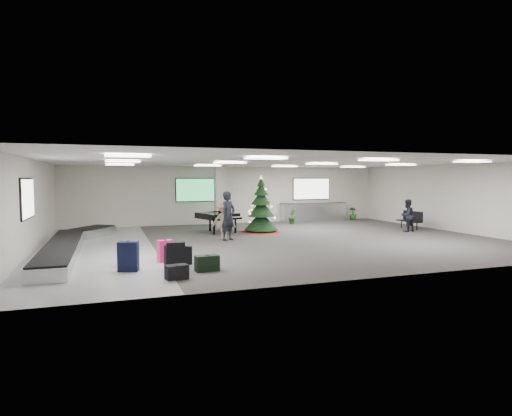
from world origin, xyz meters
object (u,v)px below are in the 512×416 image
object	(u,v)px
grand_piano	(218,216)
traveler_bench	(407,216)
christmas_tree	(261,213)
bench	(411,219)
baggage_carousel	(70,245)
traveler_b	(224,221)
traveler_a	(228,216)
pink_suitcase	(165,251)
potted_plant_right	(353,214)
service_counter	(313,212)
potted_plant_left	(292,217)

from	to	relation	value
grand_piano	traveler_bench	world-z (taller)	traveler_bench
christmas_tree	bench	xyz separation A→B (m)	(7.49, -1.36, -0.41)
baggage_carousel	traveler_b	distance (m)	5.96
traveler_a	traveler_bench	xyz separation A→B (m)	(8.80, -0.02, -0.23)
traveler_a	traveler_b	bearing A→B (deg)	66.12
grand_piano	traveler_b	distance (m)	2.23
baggage_carousel	bench	distance (m)	15.70
baggage_carousel	grand_piano	size ratio (longest dim) A/B	4.34
christmas_tree	traveler_bench	xyz separation A→B (m)	(6.59, -2.21, -0.15)
pink_suitcase	bench	xyz separation A→B (m)	(12.72, 4.58, 0.17)
grand_piano	potted_plant_right	bearing A→B (deg)	2.01
pink_suitcase	traveler_bench	xyz separation A→B (m)	(11.82, 3.73, 0.43)
christmas_tree	bench	world-z (taller)	christmas_tree
service_counter	potted_plant_left	size ratio (longest dim) A/B	4.99
christmas_tree	traveler_b	world-z (taller)	christmas_tree
baggage_carousel	traveler_a	size ratio (longest dim) A/B	4.85
bench	potted_plant_right	world-z (taller)	bench
pink_suitcase	potted_plant_left	world-z (taller)	potted_plant_left
traveler_b	potted_plant_left	xyz separation A→B (m)	(5.12, 4.56, -0.36)
baggage_carousel	christmas_tree	xyz separation A→B (m)	(8.13, 2.87, 0.71)
pink_suitcase	grand_piano	distance (m)	7.15
traveler_b	traveler_bench	size ratio (longest dim) A/B	1.00
service_counter	grand_piano	size ratio (longest dim) A/B	1.81
baggage_carousel	bench	world-z (taller)	bench
traveler_b	grand_piano	bearing A→B (deg)	103.04
service_counter	christmas_tree	bearing A→B (deg)	-140.65
pink_suitcase	traveler_b	world-z (taller)	traveler_b
christmas_tree	potted_plant_left	distance (m)	3.99
bench	traveler_bench	size ratio (longest dim) A/B	0.92
potted_plant_left	baggage_carousel	bearing A→B (deg)	-152.70
traveler_a	traveler_b	world-z (taller)	traveler_a
baggage_carousel	bench	bearing A→B (deg)	5.55
traveler_b	traveler_a	bearing A→B (deg)	-57.34
traveler_b	bench	bearing A→B (deg)	23.33
bench	traveler_bench	xyz separation A→B (m)	(-0.90, -0.85, 0.26)
traveler_a	potted_plant_right	bearing A→B (deg)	-3.99
grand_piano	traveler_a	bearing A→B (deg)	-112.05
traveler_b	potted_plant_left	size ratio (longest dim) A/B	1.90
pink_suitcase	potted_plant_left	size ratio (longest dim) A/B	0.85
bench	traveler_a	world-z (taller)	traveler_a
pink_suitcase	potted_plant_right	bearing A→B (deg)	22.55
grand_piano	traveler_b	xyz separation A→B (m)	(-0.30, -2.21, -0.00)
service_counter	traveler_a	bearing A→B (deg)	-138.85
potted_plant_left	potted_plant_right	size ratio (longest dim) A/B	1.06
baggage_carousel	traveler_a	world-z (taller)	traveler_a
traveler_bench	potted_plant_left	distance (m)	6.26
pink_suitcase	potted_plant_right	world-z (taller)	potted_plant_right
traveler_b	potted_plant_right	size ratio (longest dim) A/B	2.00
service_counter	traveler_a	distance (m)	9.20
traveler_bench	baggage_carousel	bearing A→B (deg)	-7.04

